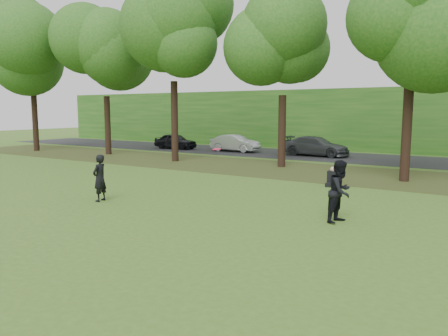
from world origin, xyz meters
name	(u,v)px	position (x,y,z in m)	size (l,w,h in m)	color
ground	(166,229)	(0.00, 0.00, 0.00)	(120.00, 120.00, 0.00)	#3D5A1C
leaf_litter	(326,173)	(0.00, 13.00, 0.01)	(60.00, 7.00, 0.01)	#413517
street	(366,158)	(0.00, 21.00, 0.01)	(70.00, 7.00, 0.02)	black
far_hedge	(388,120)	(0.00, 27.00, 2.50)	(70.00, 3.00, 5.00)	#1B5016
player_left	(100,178)	(-4.43, 1.61, 0.85)	(0.62, 0.41, 1.70)	black
player_right	(340,191)	(3.83, 3.36, 0.92)	(0.89, 0.70, 1.84)	black
parked_cars	(364,150)	(0.02, 20.21, 0.68)	(36.01, 3.70, 1.39)	black
frisbee	(217,149)	(0.22, 2.25, 2.07)	(0.38, 0.38, 0.05)	#FF154E
seated_person	(332,179)	(1.59, 9.29, 0.31)	(0.50, 0.78, 0.83)	black
tree_line	(324,19)	(-0.34, 12.94, 7.84)	(55.30, 7.90, 12.31)	black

